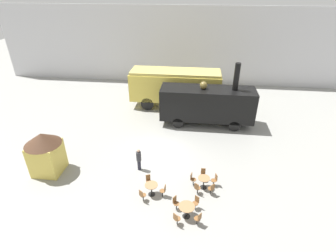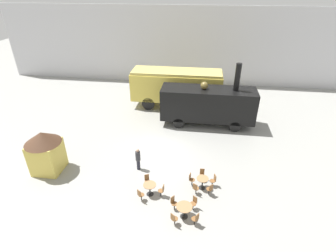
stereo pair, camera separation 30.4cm
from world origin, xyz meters
name	(u,v)px [view 2 (the right image)]	position (x,y,z in m)	size (l,w,h in m)	color
ground_plane	(160,150)	(0.00, 0.00, 0.00)	(80.00, 80.00, 0.00)	gray
backdrop_wall	(180,46)	(0.00, 15.24, 4.50)	(44.00, 0.15, 9.00)	silver
passenger_coach_vintage	(177,85)	(0.37, 8.16, 2.26)	(8.87, 2.78, 3.74)	#E0C64C
steam_locomotive	(208,104)	(3.50, 4.70, 2.00)	(8.10, 2.41, 5.65)	black
cafe_table_near	(150,187)	(0.14, -4.76, 0.58)	(0.78, 0.78, 0.77)	black
cafe_table_mid	(184,209)	(2.34, -6.22, 0.62)	(0.90, 0.90, 0.78)	black
cafe_table_far	(202,181)	(3.29, -3.78, 0.58)	(0.74, 0.74, 0.78)	black
cafe_chair_0	(162,190)	(0.90, -4.84, 0.51)	(0.37, 0.36, 0.87)	black
cafe_chair_1	(147,180)	(-0.17, -4.07, 0.51)	(0.38, 0.40, 0.87)	black
cafe_chair_2	(140,194)	(-0.30, -5.38, 0.51)	(0.40, 0.40, 0.87)	black
cafe_chair_3	(173,202)	(1.69, -5.71, 0.51)	(0.40, 0.40, 0.87)	black
cafe_chair_4	(174,218)	(1.84, -6.87, 0.51)	(0.40, 0.40, 0.87)	black
cafe_chair_5	(196,219)	(2.99, -6.72, 0.51)	(0.40, 0.40, 0.87)	black
cafe_chair_6	(194,202)	(2.85, -5.57, 0.51)	(0.40, 0.40, 0.87)	black
cafe_chair_7	(195,188)	(2.88, -4.41, 0.51)	(0.39, 0.40, 0.87)	black
cafe_chair_8	(210,189)	(3.75, -4.36, 0.51)	(0.40, 0.41, 0.87)	black
cafe_chair_9	(214,180)	(3.98, -3.52, 0.51)	(0.39, 0.38, 0.87)	black
cafe_chair_10	(202,174)	(3.25, -3.04, 0.51)	(0.36, 0.36, 0.87)	black
cafe_chair_11	(191,179)	(2.57, -3.59, 0.51)	(0.38, 0.36, 0.87)	black
visitor_person	(138,158)	(-1.11, -2.48, 0.91)	(0.34, 0.34, 1.68)	#262633
ticket_kiosk	(45,150)	(-7.14, -3.35, 1.67)	(2.34, 2.34, 3.00)	#DBC151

